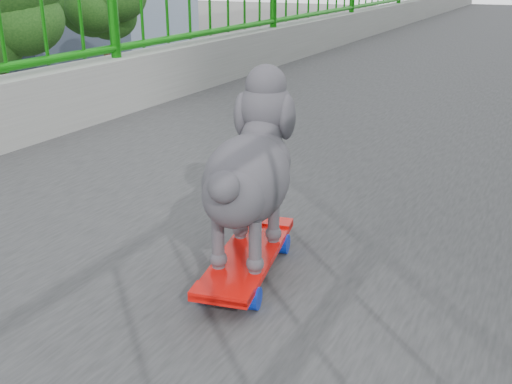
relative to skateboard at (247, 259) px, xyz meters
name	(u,v)px	position (x,y,z in m)	size (l,w,h in m)	color
railing	(358,96)	(-0.17, 1.39, 0.16)	(3.00, 24.00, 1.42)	gray
skateboard	(247,259)	(0.00, 0.00, 0.00)	(0.24, 0.51, 0.06)	red
poodle	(250,168)	(-0.01, 0.03, 0.24)	(0.27, 0.50, 0.42)	#312E33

